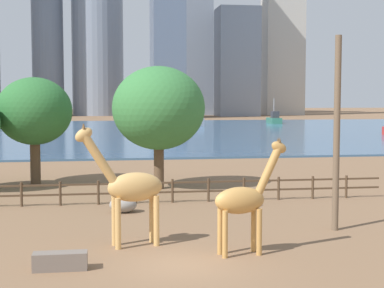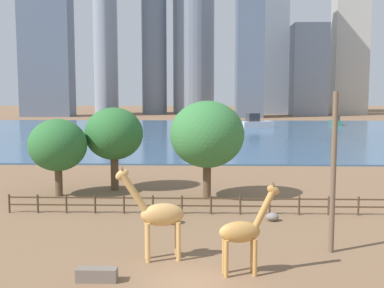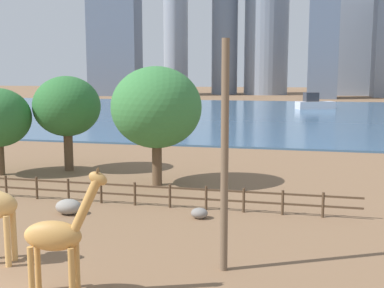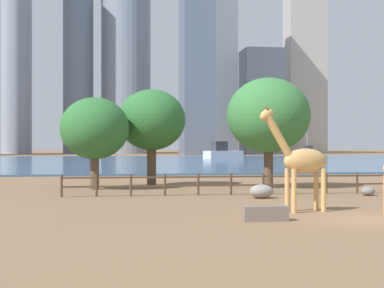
{
  "view_description": "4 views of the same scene",
  "coord_description": "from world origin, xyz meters",
  "px_view_note": "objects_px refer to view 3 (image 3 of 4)",
  "views": [
    {
      "loc": [
        -2.58,
        -19.69,
        5.79
      ],
      "look_at": [
        3.95,
        24.2,
        2.23
      ],
      "focal_mm": 55.0,
      "sensor_mm": 36.0,
      "label": 1
    },
    {
      "loc": [
        0.75,
        -20.41,
        8.35
      ],
      "look_at": [
        -0.45,
        18.2,
        4.2
      ],
      "focal_mm": 45.0,
      "sensor_mm": 36.0,
      "label": 2
    },
    {
      "loc": [
        10.03,
        -12.45,
        7.14
      ],
      "look_at": [
        1.96,
        21.94,
        2.07
      ],
      "focal_mm": 45.0,
      "sensor_mm": 36.0,
      "label": 3
    },
    {
      "loc": [
        -10.35,
        -22.78,
        3.08
      ],
      "look_at": [
        -2.12,
        34.44,
        3.08
      ],
      "focal_mm": 55.0,
      "sensor_mm": 36.0,
      "label": 4
    }
  ],
  "objects_px": {
    "utility_pole": "(225,158)",
    "boulder_by_pole": "(69,207)",
    "tree_left_large": "(156,108)",
    "giraffe_tall": "(58,236)",
    "boat_ferry": "(314,103)",
    "boulder_near_fence": "(199,213)",
    "tree_center_broad": "(67,107)"
  },
  "relations": [
    {
      "from": "utility_pole",
      "to": "boulder_by_pole",
      "type": "bearing_deg",
      "value": 149.63
    },
    {
      "from": "tree_left_large",
      "to": "giraffe_tall",
      "type": "bearing_deg",
      "value": -84.07
    },
    {
      "from": "giraffe_tall",
      "to": "boat_ferry",
      "type": "relative_size",
      "value": 0.52
    },
    {
      "from": "giraffe_tall",
      "to": "boat_ferry",
      "type": "bearing_deg",
      "value": 75.6
    },
    {
      "from": "giraffe_tall",
      "to": "boulder_near_fence",
      "type": "height_order",
      "value": "giraffe_tall"
    },
    {
      "from": "boulder_near_fence",
      "to": "tree_left_large",
      "type": "relative_size",
      "value": 0.11
    },
    {
      "from": "boulder_by_pole",
      "to": "utility_pole",
      "type": "bearing_deg",
      "value": -30.37
    },
    {
      "from": "giraffe_tall",
      "to": "tree_left_large",
      "type": "distance_m",
      "value": 16.34
    },
    {
      "from": "utility_pole",
      "to": "tree_center_broad",
      "type": "xyz_separation_m",
      "value": [
        -14.46,
        15.83,
        0.61
      ]
    },
    {
      "from": "tree_center_broad",
      "to": "boulder_by_pole",
      "type": "bearing_deg",
      "value": -62.69
    },
    {
      "from": "boulder_by_pole",
      "to": "tree_left_large",
      "type": "bearing_deg",
      "value": 71.45
    },
    {
      "from": "utility_pole",
      "to": "boat_ferry",
      "type": "relative_size",
      "value": 1.02
    },
    {
      "from": "giraffe_tall",
      "to": "boulder_by_pole",
      "type": "distance_m",
      "value": 9.65
    },
    {
      "from": "tree_left_large",
      "to": "tree_center_broad",
      "type": "relative_size",
      "value": 1.09
    },
    {
      "from": "utility_pole",
      "to": "boulder_near_fence",
      "type": "bearing_deg",
      "value": 110.28
    },
    {
      "from": "utility_pole",
      "to": "boulder_near_fence",
      "type": "xyz_separation_m",
      "value": [
        -2.25,
        6.09,
        -3.93
      ]
    },
    {
      "from": "utility_pole",
      "to": "tree_center_broad",
      "type": "bearing_deg",
      "value": 132.4
    },
    {
      "from": "boulder_near_fence",
      "to": "boulder_by_pole",
      "type": "height_order",
      "value": "boulder_by_pole"
    },
    {
      "from": "boulder_near_fence",
      "to": "boat_ferry",
      "type": "height_order",
      "value": "boat_ferry"
    },
    {
      "from": "tree_left_large",
      "to": "boat_ferry",
      "type": "distance_m",
      "value": 73.96
    },
    {
      "from": "utility_pole",
      "to": "boulder_by_pole",
      "type": "height_order",
      "value": "utility_pole"
    },
    {
      "from": "boulder_near_fence",
      "to": "boulder_by_pole",
      "type": "distance_m",
      "value": 6.81
    },
    {
      "from": "tree_left_large",
      "to": "utility_pole",
      "type": "bearing_deg",
      "value": -62.79
    },
    {
      "from": "boulder_by_pole",
      "to": "tree_left_large",
      "type": "height_order",
      "value": "tree_left_large"
    },
    {
      "from": "giraffe_tall",
      "to": "tree_left_large",
      "type": "xyz_separation_m",
      "value": [
        -1.66,
        15.97,
        3.04
      ]
    },
    {
      "from": "boulder_near_fence",
      "to": "tree_left_large",
      "type": "bearing_deg",
      "value": 122.92
    },
    {
      "from": "boulder_by_pole",
      "to": "boulder_near_fence",
      "type": "bearing_deg",
      "value": 6.83
    },
    {
      "from": "giraffe_tall",
      "to": "tree_center_broad",
      "type": "xyz_separation_m",
      "value": [
        -9.59,
        19.11,
        2.78
      ]
    },
    {
      "from": "boulder_near_fence",
      "to": "tree_left_large",
      "type": "xyz_separation_m",
      "value": [
        -4.27,
        6.6,
        4.8
      ]
    },
    {
      "from": "boat_ferry",
      "to": "boulder_by_pole",
      "type": "bearing_deg",
      "value": -123.55
    },
    {
      "from": "giraffe_tall",
      "to": "boat_ferry",
      "type": "distance_m",
      "value": 89.5
    },
    {
      "from": "utility_pole",
      "to": "tree_left_large",
      "type": "height_order",
      "value": "utility_pole"
    }
  ]
}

